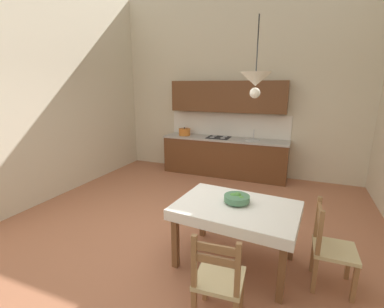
{
  "coord_description": "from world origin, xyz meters",
  "views": [
    {
      "loc": [
        1.44,
        -3.08,
        2.1
      ],
      "look_at": [
        0.03,
        0.4,
        1.14
      ],
      "focal_mm": 25.19,
      "sensor_mm": 36.0,
      "label": 1
    }
  ],
  "objects_px": {
    "pendant_lamp": "(256,80)",
    "fruit_bowl": "(237,198)",
    "dining_chair_window_side": "(330,248)",
    "dining_chair_camera_side": "(218,280)",
    "dining_table": "(236,215)",
    "kitchen_cabinetry": "(225,140)"
  },
  "relations": [
    {
      "from": "pendant_lamp",
      "to": "dining_chair_camera_side",
      "type": "bearing_deg",
      "value": -94.22
    },
    {
      "from": "dining_table",
      "to": "pendant_lamp",
      "type": "height_order",
      "value": "pendant_lamp"
    },
    {
      "from": "kitchen_cabinetry",
      "to": "dining_table",
      "type": "xyz_separation_m",
      "value": [
        1.03,
        -3.22,
        -0.23
      ]
    },
    {
      "from": "fruit_bowl",
      "to": "dining_chair_window_side",
      "type": "bearing_deg",
      "value": -3.35
    },
    {
      "from": "dining_chair_camera_side",
      "to": "pendant_lamp",
      "type": "height_order",
      "value": "pendant_lamp"
    },
    {
      "from": "dining_table",
      "to": "fruit_bowl",
      "type": "distance_m",
      "value": 0.2
    },
    {
      "from": "fruit_bowl",
      "to": "pendant_lamp",
      "type": "height_order",
      "value": "pendant_lamp"
    },
    {
      "from": "kitchen_cabinetry",
      "to": "dining_chair_window_side",
      "type": "xyz_separation_m",
      "value": [
        2.04,
        -3.22,
        -0.41
      ]
    },
    {
      "from": "dining_chair_window_side",
      "to": "dining_chair_camera_side",
      "type": "distance_m",
      "value": 1.31
    },
    {
      "from": "kitchen_cabinetry",
      "to": "pendant_lamp",
      "type": "relative_size",
      "value": 3.63
    },
    {
      "from": "kitchen_cabinetry",
      "to": "fruit_bowl",
      "type": "relative_size",
      "value": 9.75
    },
    {
      "from": "fruit_bowl",
      "to": "dining_table",
      "type": "bearing_deg",
      "value": -78.88
    },
    {
      "from": "dining_table",
      "to": "dining_chair_camera_side",
      "type": "relative_size",
      "value": 1.57
    },
    {
      "from": "dining_chair_window_side",
      "to": "pendant_lamp",
      "type": "bearing_deg",
      "value": 177.0
    },
    {
      "from": "dining_chair_window_side",
      "to": "dining_chair_camera_side",
      "type": "relative_size",
      "value": 1.0
    },
    {
      "from": "kitchen_cabinetry",
      "to": "dining_chair_window_side",
      "type": "height_order",
      "value": "kitchen_cabinetry"
    },
    {
      "from": "dining_table",
      "to": "pendant_lamp",
      "type": "xyz_separation_m",
      "value": [
        0.13,
        0.05,
        1.52
      ]
    },
    {
      "from": "dining_table",
      "to": "pendant_lamp",
      "type": "bearing_deg",
      "value": 21.74
    },
    {
      "from": "dining_chair_window_side",
      "to": "kitchen_cabinetry",
      "type": "bearing_deg",
      "value": 122.36
    },
    {
      "from": "dining_table",
      "to": "dining_chair_window_side",
      "type": "bearing_deg",
      "value": 0.31
    },
    {
      "from": "dining_chair_window_side",
      "to": "dining_chair_camera_side",
      "type": "bearing_deg",
      "value": -136.48
    },
    {
      "from": "pendant_lamp",
      "to": "fruit_bowl",
      "type": "bearing_deg",
      "value": 174.48
    }
  ]
}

